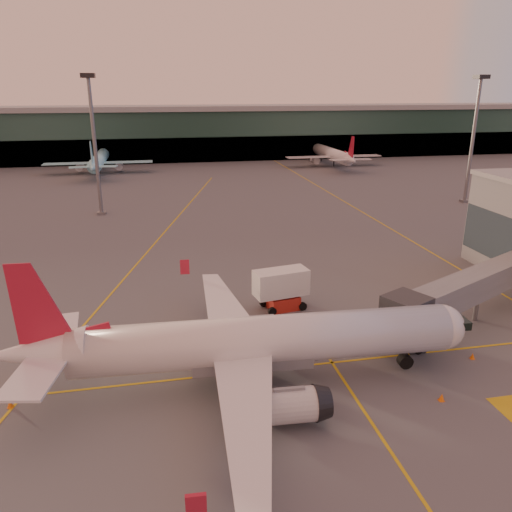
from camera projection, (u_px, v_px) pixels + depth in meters
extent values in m
plane|color=#4C4F54|center=(292.00, 402.00, 38.58)|extent=(600.00, 600.00, 0.00)
cube|color=gold|center=(277.00, 369.00, 43.23)|extent=(80.00, 0.25, 0.01)
cube|color=gold|center=(156.00, 242.00, 78.52)|extent=(31.30, 115.98, 0.01)
cube|color=gold|center=(340.00, 199.00, 109.21)|extent=(0.25, 160.00, 0.01)
cube|color=gold|center=(400.00, 466.00, 32.08)|extent=(0.25, 30.00, 0.01)
cube|color=#19382D|center=(182.00, 135.00, 167.94)|extent=(400.00, 18.00, 16.00)
cube|color=gray|center=(180.00, 108.00, 165.13)|extent=(400.00, 20.00, 1.60)
cube|color=black|center=(184.00, 150.00, 161.33)|extent=(400.00, 1.00, 8.00)
cylinder|color=slate|center=(95.00, 148.00, 92.17)|extent=(0.70, 0.70, 25.00)
cube|color=black|center=(88.00, 75.00, 88.11)|extent=(2.40, 2.40, 0.80)
cube|color=slate|center=(102.00, 213.00, 96.09)|extent=(1.60, 1.60, 0.50)
cylinder|color=slate|center=(472.00, 142.00, 102.44)|extent=(0.70, 0.70, 25.00)
cube|color=black|center=(481.00, 77.00, 98.38)|extent=(2.40, 2.40, 0.80)
cube|color=slate|center=(464.00, 201.00, 106.36)|extent=(1.60, 1.60, 0.50)
cylinder|color=silver|center=(265.00, 340.00, 40.05)|extent=(30.48, 5.33, 3.89)
sphere|color=silver|center=(441.00, 327.00, 42.21)|extent=(3.82, 3.82, 3.82)
cube|color=black|center=(454.00, 321.00, 42.21)|extent=(1.87, 2.61, 0.68)
cone|color=silver|center=(42.00, 353.00, 37.54)|extent=(6.83, 4.01, 3.70)
cube|color=silver|center=(36.00, 375.00, 34.44)|extent=(4.26, 6.76, 0.19)
cylinder|color=silver|center=(289.00, 406.00, 35.30)|extent=(4.18, 2.72, 2.53)
cylinder|color=black|center=(242.00, 392.00, 38.33)|extent=(1.81, 1.44, 1.75)
cylinder|color=black|center=(242.00, 386.00, 38.16)|extent=(0.35, 0.35, 1.07)
cube|color=silver|center=(57.00, 331.00, 40.68)|extent=(3.71, 6.55, 0.19)
cylinder|color=silver|center=(262.00, 330.00, 46.39)|extent=(4.18, 2.72, 2.53)
cylinder|color=black|center=(235.00, 359.00, 43.07)|extent=(1.81, 1.44, 1.75)
cylinder|color=black|center=(234.00, 353.00, 42.90)|extent=(0.35, 0.35, 1.07)
cube|color=slate|center=(251.00, 355.00, 40.30)|extent=(9.75, 3.57, 1.56)
cylinder|color=black|center=(405.00, 361.00, 42.76)|extent=(1.26, 0.84, 1.23)
cube|color=slate|center=(480.00, 283.00, 51.01)|extent=(23.94, 13.75, 2.70)
cube|color=#2D3035|center=(406.00, 312.00, 44.23)|extent=(4.56, 4.56, 3.00)
cube|color=#2D3035|center=(413.00, 336.00, 46.31)|extent=(1.60, 2.40, 2.40)
cylinder|color=black|center=(418.00, 350.00, 45.54)|extent=(0.80, 0.40, 0.80)
cylinder|color=black|center=(406.00, 339.00, 47.58)|extent=(0.80, 0.40, 0.80)
cylinder|color=slate|center=(476.00, 307.00, 51.89)|extent=(0.50, 0.50, 2.89)
cube|color=#B02219|center=(283.00, 302.00, 54.81)|extent=(3.58, 2.93, 1.51)
cube|color=silver|center=(281.00, 282.00, 53.96)|extent=(6.18, 3.47, 2.82)
cylinder|color=black|center=(272.00, 311.00, 53.23)|extent=(0.95, 0.50, 0.91)
cylinder|color=black|center=(303.00, 306.00, 54.46)|extent=(0.95, 0.50, 0.91)
cone|color=orange|center=(473.00, 356.00, 44.72)|extent=(0.44, 0.44, 0.56)
cube|color=orange|center=(472.00, 359.00, 44.80)|extent=(0.38, 0.38, 0.03)
cone|color=orange|center=(10.00, 404.00, 37.90)|extent=(0.47, 0.47, 0.60)
cube|color=orange|center=(11.00, 407.00, 37.99)|extent=(0.41, 0.41, 0.03)
cone|color=orange|center=(215.00, 302.00, 55.84)|extent=(0.48, 0.48, 0.62)
cube|color=orange|center=(215.00, 305.00, 55.93)|extent=(0.42, 0.42, 0.03)
cone|color=orange|center=(442.00, 397.00, 38.71)|extent=(0.48, 0.48, 0.61)
cube|color=orange|center=(441.00, 400.00, 38.80)|extent=(0.42, 0.42, 0.03)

